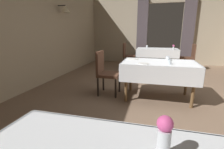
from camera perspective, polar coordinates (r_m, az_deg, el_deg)
The scene contains 15 objects.
ground at distance 3.57m, azimuth 19.46°, elevation -7.86°, with size 10.08×10.08×0.00m, color #7A604C.
wall_left at distance 4.36m, azimuth -27.17°, elevation 15.49°, with size 0.49×8.40×3.00m.
wall_back at distance 7.50m, azimuth 17.84°, elevation 15.31°, with size 6.40×0.27×3.00m.
dining_table_mid at distance 3.35m, azimuth 16.02°, elevation 2.47°, with size 1.42×0.89×0.75m.
dining_table_far at distance 6.25m, azimuth 15.48°, elevation 7.85°, with size 1.45×0.94×0.75m.
chair_mid_left at distance 3.49m, azimuth -2.35°, elevation 1.33°, with size 0.44×0.44×0.93m.
chair_far_left at distance 6.40m, azimuth 5.34°, elevation 7.16°, with size 0.44×0.44×0.93m.
chair_far_right at distance 6.41m, azimuth 25.41°, elevation 5.87°, with size 0.44×0.44×0.93m.
flower_vase_near at distance 0.78m, azimuth 17.69°, elevation -19.85°, with size 0.07×0.07×0.21m.
plate_mid_a at distance 3.56m, azimuth 7.41°, elevation 5.43°, with size 0.24×0.24×0.01m, color white.
glass_mid_b at distance 3.11m, azimuth 19.39°, elevation 4.18°, with size 0.07×0.07×0.09m, color silver.
plate_mid_c at distance 3.04m, azimuth 11.00°, elevation 3.79°, with size 0.20×0.20×0.01m, color white.
glass_mid_d at distance 3.52m, azimuth 18.89°, elevation 5.33°, with size 0.08×0.08×0.09m, color silver.
flower_vase_far at distance 5.99m, azimuth 20.67°, elevation 8.97°, with size 0.07×0.07×0.17m.
glass_far_b at distance 6.44m, azimuth 12.11°, elevation 9.51°, with size 0.07×0.07×0.10m, color silver.
Camera 1 is at (-0.37, -3.31, 1.29)m, focal length 26.21 mm.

